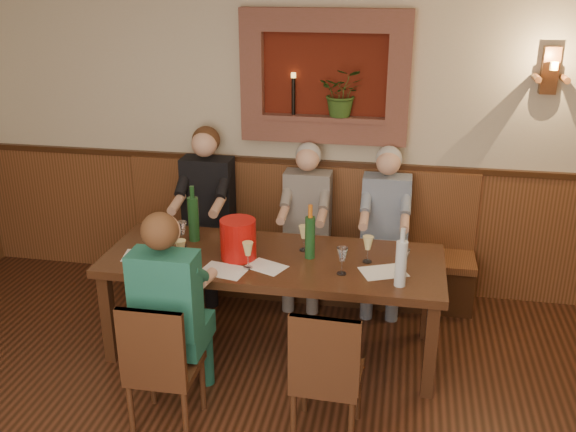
# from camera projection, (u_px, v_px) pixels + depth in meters

# --- Properties ---
(room_shell) EXTENTS (6.04, 6.04, 2.82)m
(room_shell) POSITION_uv_depth(u_px,v_px,m) (171.00, 186.00, 2.44)
(room_shell) COLOR beige
(room_shell) RESTS_ON ground
(wall_niche) EXTENTS (1.36, 0.30, 1.06)m
(wall_niche) POSITION_uv_depth(u_px,v_px,m) (329.00, 83.00, 5.13)
(wall_niche) COLOR #56180C
(wall_niche) RESTS_ON ground
(wall_sconce) EXTENTS (0.25, 0.20, 0.35)m
(wall_sconce) POSITION_uv_depth(u_px,v_px,m) (550.00, 72.00, 4.78)
(wall_sconce) COLOR #543318
(wall_sconce) RESTS_ON ground
(dining_table) EXTENTS (2.40, 0.90, 0.75)m
(dining_table) POSITION_uv_depth(u_px,v_px,m) (273.00, 266.00, 4.58)
(dining_table) COLOR #372010
(dining_table) RESTS_ON ground
(bench) EXTENTS (3.00, 0.45, 1.11)m
(bench) POSITION_uv_depth(u_px,v_px,m) (296.00, 256.00, 5.57)
(bench) COLOR #381E0F
(bench) RESTS_ON ground
(chair_near_left) EXTENTS (0.40, 0.40, 0.90)m
(chair_near_left) POSITION_uv_depth(u_px,v_px,m) (166.00, 389.00, 3.92)
(chair_near_left) COLOR #372010
(chair_near_left) RESTS_ON ground
(chair_near_right) EXTENTS (0.41, 0.41, 0.90)m
(chair_near_right) POSITION_uv_depth(u_px,v_px,m) (327.00, 398.00, 3.83)
(chair_near_right) COLOR #372010
(chair_near_right) RESTS_ON ground
(person_bench_left) EXTENTS (0.43, 0.53, 1.45)m
(person_bench_left) POSITION_uv_depth(u_px,v_px,m) (206.00, 226.00, 5.50)
(person_bench_left) COLOR black
(person_bench_left) RESTS_ON ground
(person_bench_mid) EXTENTS (0.39, 0.47, 1.35)m
(person_bench_mid) POSITION_uv_depth(u_px,v_px,m) (306.00, 238.00, 5.37)
(person_bench_mid) COLOR #5B5553
(person_bench_mid) RESTS_ON ground
(person_bench_right) EXTENTS (0.39, 0.48, 1.35)m
(person_bench_right) POSITION_uv_depth(u_px,v_px,m) (384.00, 243.00, 5.26)
(person_bench_right) COLOR navy
(person_bench_right) RESTS_ON ground
(person_chair_front) EXTENTS (0.40, 0.49, 1.38)m
(person_chair_front) POSITION_uv_depth(u_px,v_px,m) (174.00, 329.00, 3.98)
(person_chair_front) COLOR #16494E
(person_chair_front) RESTS_ON ground
(spittoon_bucket) EXTENTS (0.29, 0.29, 0.29)m
(spittoon_bucket) POSITION_uv_depth(u_px,v_px,m) (238.00, 239.00, 4.49)
(spittoon_bucket) COLOR #BB0F0B
(spittoon_bucket) RESTS_ON dining_table
(wine_bottle_green_a) EXTENTS (0.09, 0.09, 0.40)m
(wine_bottle_green_a) POSITION_uv_depth(u_px,v_px,m) (310.00, 236.00, 4.48)
(wine_bottle_green_a) COLOR #19471E
(wine_bottle_green_a) RESTS_ON dining_table
(wine_bottle_green_b) EXTENTS (0.10, 0.10, 0.43)m
(wine_bottle_green_b) POSITION_uv_depth(u_px,v_px,m) (193.00, 218.00, 4.77)
(wine_bottle_green_b) COLOR #19471E
(wine_bottle_green_b) RESTS_ON dining_table
(water_bottle) EXTENTS (0.10, 0.10, 0.40)m
(water_bottle) POSITION_uv_depth(u_px,v_px,m) (401.00, 262.00, 4.08)
(water_bottle) COLOR silver
(water_bottle) RESTS_ON dining_table
(tasting_sheet_a) EXTENTS (0.32, 0.26, 0.00)m
(tasting_sheet_a) POSITION_uv_depth(u_px,v_px,m) (144.00, 255.00, 4.57)
(tasting_sheet_a) COLOR white
(tasting_sheet_a) RESTS_ON dining_table
(tasting_sheet_b) EXTENTS (0.31, 0.27, 0.00)m
(tasting_sheet_b) POSITION_uv_depth(u_px,v_px,m) (266.00, 267.00, 4.40)
(tasting_sheet_b) COLOR white
(tasting_sheet_b) RESTS_ON dining_table
(tasting_sheet_c) EXTENTS (0.36, 0.31, 0.00)m
(tasting_sheet_c) POSITION_uv_depth(u_px,v_px,m) (383.00, 272.00, 4.32)
(tasting_sheet_c) COLOR white
(tasting_sheet_c) RESTS_ON dining_table
(tasting_sheet_d) EXTENTS (0.34, 0.27, 0.00)m
(tasting_sheet_d) POSITION_uv_depth(u_px,v_px,m) (224.00, 271.00, 4.34)
(tasting_sheet_d) COLOR white
(tasting_sheet_d) RESTS_ON dining_table
(wine_glass_0) EXTENTS (0.08, 0.08, 0.19)m
(wine_glass_0) POSITION_uv_depth(u_px,v_px,m) (404.00, 263.00, 4.24)
(wine_glass_0) COLOR white
(wine_glass_0) RESTS_ON dining_table
(wine_glass_1) EXTENTS (0.08, 0.08, 0.19)m
(wine_glass_1) POSITION_uv_depth(u_px,v_px,m) (304.00, 238.00, 4.62)
(wine_glass_1) COLOR #E2D587
(wine_glass_1) RESTS_ON dining_table
(wine_glass_2) EXTENTS (0.08, 0.08, 0.19)m
(wine_glass_2) POSITION_uv_depth(u_px,v_px,m) (342.00, 261.00, 4.27)
(wine_glass_2) COLOR white
(wine_glass_2) RESTS_ON dining_table
(wine_glass_3) EXTENTS (0.08, 0.08, 0.19)m
(wine_glass_3) POSITION_uv_depth(u_px,v_px,m) (368.00, 249.00, 4.44)
(wine_glass_3) COLOR #E2D587
(wine_glass_3) RESTS_ON dining_table
(wine_glass_4) EXTENTS (0.08, 0.08, 0.19)m
(wine_glass_4) POSITION_uv_depth(u_px,v_px,m) (230.00, 235.00, 4.68)
(wine_glass_4) COLOR white
(wine_glass_4) RESTS_ON dining_table
(wine_glass_5) EXTENTS (0.08, 0.08, 0.19)m
(wine_glass_5) POSITION_uv_depth(u_px,v_px,m) (182.00, 234.00, 4.69)
(wine_glass_5) COLOR white
(wine_glass_5) RESTS_ON dining_table
(wine_glass_6) EXTENTS (0.08, 0.08, 0.19)m
(wine_glass_6) POSITION_uv_depth(u_px,v_px,m) (181.00, 253.00, 4.38)
(wine_glass_6) COLOR #E2D587
(wine_glass_6) RESTS_ON dining_table
(wine_glass_7) EXTENTS (0.08, 0.08, 0.19)m
(wine_glass_7) POSITION_uv_depth(u_px,v_px,m) (248.00, 255.00, 4.35)
(wine_glass_7) COLOR #E2D587
(wine_glass_7) RESTS_ON dining_table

